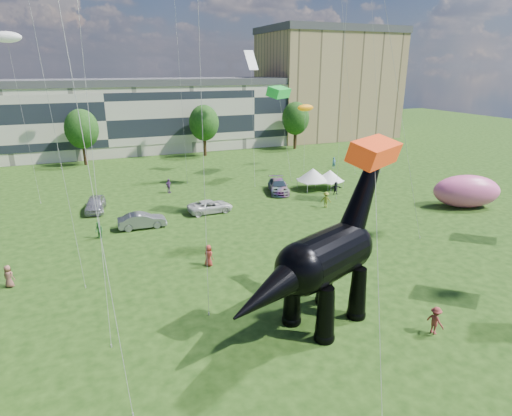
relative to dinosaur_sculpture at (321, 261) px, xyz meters
name	(u,v)px	position (x,y,z in m)	size (l,w,h in m)	color
ground	(312,318)	(-0.06, 0.69, -4.25)	(220.00, 220.00, 0.00)	#16330C
terrace_row	(104,120)	(-8.06, 62.69, 1.75)	(78.00, 11.00, 12.00)	beige
apartment_block	(327,86)	(39.94, 65.69, 6.75)	(28.00, 18.00, 22.00)	tan
tree_mid_left	(81,126)	(-12.06, 53.69, 2.04)	(5.20, 5.20, 9.44)	#382314
tree_mid_right	(204,120)	(7.94, 53.69, 2.04)	(5.20, 5.20, 9.44)	#382314
tree_far_right	(296,116)	(25.94, 53.69, 2.04)	(5.20, 5.20, 9.44)	#382314
dinosaur_sculpture	(321,261)	(0.00, 0.00, 0.00)	(13.40, 7.24, 11.26)	black
car_silver	(95,204)	(-11.74, 28.33, -3.43)	(1.94, 4.82, 1.64)	#B7B6BB
car_grey	(142,220)	(-7.71, 21.12, -3.49)	(1.62, 4.64, 1.53)	gray
car_white	(210,206)	(-0.12, 23.13, -3.57)	(2.26, 4.90, 1.36)	silver
car_dark	(278,186)	(10.10, 27.42, -3.44)	(2.27, 5.59, 1.62)	#595960
gazebo_near	(330,176)	(17.10, 26.59, -2.54)	(4.49, 4.49, 2.44)	white
gazebo_far	(313,175)	(14.80, 27.01, -2.29)	(4.14, 4.14, 2.79)	white
inflatable_pink	(466,191)	(27.20, 13.99, -2.40)	(7.40, 3.70, 3.70)	pink
visitors	(226,222)	(-0.34, 17.17, -3.37)	(51.21, 40.77, 1.89)	maroon
kites	(104,3)	(-8.76, 26.96, 16.66)	(63.09, 50.11, 29.72)	red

